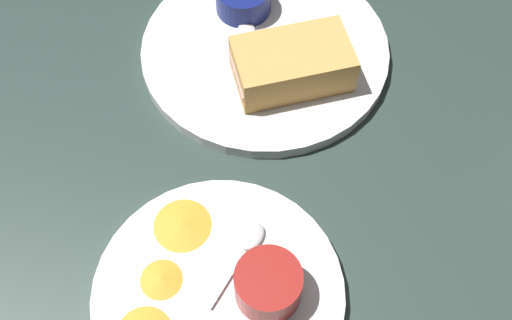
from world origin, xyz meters
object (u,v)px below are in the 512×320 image
at_px(plate_sandwich_main, 265,50).
at_px(plate_chips_companion, 219,294).
at_px(spoon_by_gravy_ramekin, 245,247).
at_px(sandwich_half_near, 292,64).
at_px(spoon_by_dark_ramekin, 248,39).
at_px(ramekin_light_gravy, 268,284).

xyz_separation_m(plate_sandwich_main, plate_chips_companion, (0.23, 0.21, 0.00)).
relative_size(plate_sandwich_main, spoon_by_gravy_ramekin, 3.08).
bearing_deg(sandwich_half_near, plate_sandwich_main, -96.80).
relative_size(spoon_by_dark_ramekin, spoon_by_gravy_ramekin, 0.93).
height_order(sandwich_half_near, spoon_by_dark_ramekin, sandwich_half_near).
xyz_separation_m(plate_chips_companion, spoon_by_gravy_ramekin, (-0.05, -0.02, 0.01)).
relative_size(plate_chips_companion, ramekin_light_gravy, 3.85).
relative_size(sandwich_half_near, spoon_by_dark_ramekin, 1.65).
xyz_separation_m(plate_sandwich_main, sandwich_half_near, (0.01, 0.06, 0.03)).
distance_m(sandwich_half_near, plate_chips_companion, 0.27).
relative_size(spoon_by_dark_ramekin, ramekin_light_gravy, 1.44).
distance_m(plate_sandwich_main, plate_chips_companion, 0.31).
bearing_deg(spoon_by_gravy_ramekin, sandwich_half_near, -142.72).
bearing_deg(plate_sandwich_main, sandwich_half_near, 83.20).
xyz_separation_m(ramekin_light_gravy, spoon_by_gravy_ramekin, (-0.01, -0.05, -0.02)).
height_order(plate_chips_companion, spoon_by_gravy_ramekin, spoon_by_gravy_ramekin).
bearing_deg(spoon_by_gravy_ramekin, spoon_by_dark_ramekin, -129.14).
xyz_separation_m(spoon_by_dark_ramekin, ramekin_light_gravy, (0.18, 0.26, 0.02)).
relative_size(plate_chips_companion, spoon_by_gravy_ramekin, 2.49).
xyz_separation_m(spoon_by_dark_ramekin, spoon_by_gravy_ramekin, (0.17, 0.21, 0.00)).
height_order(plate_sandwich_main, spoon_by_dark_ramekin, spoon_by_dark_ramekin).
distance_m(spoon_by_dark_ramekin, ramekin_light_gravy, 0.31).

